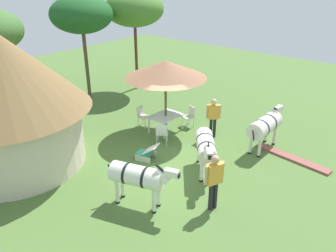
{
  "coord_description": "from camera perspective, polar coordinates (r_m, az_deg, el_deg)",
  "views": [
    {
      "loc": [
        -8.23,
        -6.66,
        6.4
      ],
      "look_at": [
        0.63,
        0.58,
        1.0
      ],
      "focal_mm": 36.24,
      "sensor_mm": 36.0,
      "label": 1
    }
  ],
  "objects": [
    {
      "name": "ground_plane",
      "position": [
        12.37,
        0.24,
        -5.9
      ],
      "size": [
        36.0,
        36.0,
        0.0
      ],
      "primitive_type": "plane",
      "color": "#4E7034"
    },
    {
      "name": "thatched_hut",
      "position": [
        12.35,
        -25.69,
        4.57
      ],
      "size": [
        5.53,
        5.53,
        4.71
      ],
      "rotation": [
        0.0,
        0.0,
        1.6
      ],
      "color": "beige",
      "rests_on": "ground_plane"
    },
    {
      "name": "shade_umbrella",
      "position": [
        13.54,
        -0.41,
        9.51
      ],
      "size": [
        3.3,
        3.3,
        3.07
      ],
      "color": "brown",
      "rests_on": "ground_plane"
    },
    {
      "name": "patio_dining_table",
      "position": [
        14.24,
        -0.38,
        1.5
      ],
      "size": [
        1.32,
        1.02,
        0.74
      ],
      "rotation": [
        0.0,
        0.0,
        -0.02
      ],
      "color": "silver",
      "rests_on": "ground_plane"
    },
    {
      "name": "patio_chair_near_hut",
      "position": [
        13.24,
        -1.05,
        -1.1
      ],
      "size": [
        0.59,
        0.6,
        0.9
      ],
      "rotation": [
        0.0,
        0.0,
        -1.01
      ],
      "color": "silver",
      "rests_on": "ground_plane"
    },
    {
      "name": "patio_chair_near_lawn",
      "position": [
        14.83,
        3.69,
        1.86
      ],
      "size": [
        0.56,
        0.57,
        0.9
      ],
      "rotation": [
        0.0,
        0.0,
        1.17
      ],
      "color": "white",
      "rests_on": "ground_plane"
    },
    {
      "name": "patio_chair_east_end",
      "position": [
        14.86,
        -4.39,
        1.88
      ],
      "size": [
        0.51,
        0.49,
        0.9
      ],
      "rotation": [
        0.0,
        0.0,
        -2.95
      ],
      "color": "white",
      "rests_on": "ground_plane"
    },
    {
      "name": "guest_beside_umbrella",
      "position": [
        13.74,
        7.65,
        1.91
      ],
      "size": [
        0.45,
        0.48,
        1.67
      ],
      "rotation": [
        0.0,
        0.0,
        2.28
      ],
      "color": "black",
      "rests_on": "ground_plane"
    },
    {
      "name": "standing_watcher",
      "position": [
        9.66,
        7.78,
        -8.56
      ],
      "size": [
        0.58,
        0.39,
        1.76
      ],
      "rotation": [
        0.0,
        0.0,
        -0.4
      ],
      "color": "black",
      "rests_on": "ground_plane"
    },
    {
      "name": "striped_lounge_chair",
      "position": [
        12.39,
        -3.55,
        -4.5
      ],
      "size": [
        0.75,
        0.92,
        0.64
      ],
      "rotation": [
        0.0,
        0.0,
        0.3
      ],
      "color": "#3C9F78",
      "rests_on": "ground_plane"
    },
    {
      "name": "zebra_nearest_camera",
      "position": [
        13.27,
        16.07,
        0.09
      ],
      "size": [
        2.36,
        0.7,
        1.51
      ],
      "rotation": [
        0.0,
        0.0,
        4.69
      ],
      "color": "silver",
      "rests_on": "ground_plane"
    },
    {
      "name": "zebra_by_umbrella",
      "position": [
        9.77,
        -4.95,
        -8.49
      ],
      "size": [
        1.05,
        2.16,
        1.53
      ],
      "rotation": [
        0.0,
        0.0,
        3.45
      ],
      "color": "silver",
      "rests_on": "ground_plane"
    },
    {
      "name": "zebra_toward_hut",
      "position": [
        11.33,
        6.4,
        -3.53
      ],
      "size": [
        1.91,
        1.62,
        1.51
      ],
      "rotation": [
        0.0,
        0.0,
        2.24
      ],
      "color": "silver",
      "rests_on": "ground_plane"
    },
    {
      "name": "acacia_tree_behind_hut",
      "position": [
        17.45,
        -14.35,
        17.7
      ],
      "size": [
        3.0,
        3.0,
        5.24
      ],
      "color": "brown",
      "rests_on": "ground_plane"
    },
    {
      "name": "acacia_tree_far_lawn",
      "position": [
        18.99,
        -5.69,
        19.02
      ],
      "size": [
        3.14,
        3.14,
        5.33
      ],
      "color": "brown",
      "rests_on": "ground_plane"
    },
    {
      "name": "brick_patio_kerb",
      "position": [
        13.27,
        20.13,
        -5.08
      ],
      "size": [
        0.7,
        2.82,
        0.08
      ],
      "primitive_type": "cube",
      "rotation": [
        0.0,
        0.0,
        1.45
      ],
      "color": "#94504B",
      "rests_on": "ground_plane"
    }
  ]
}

